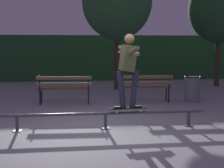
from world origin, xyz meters
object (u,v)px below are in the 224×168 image
at_px(skateboard, 128,108).
at_px(trash_can, 192,89).
at_px(park_bench_left_center, 145,85).
at_px(tree_far_right, 219,9).
at_px(park_bench_leftmost, 64,87).
at_px(tree_behind_benches, 117,1).
at_px(skateboarder, 128,64).
at_px(grind_rail, 105,116).

xyz_separation_m(skateboard, trash_can, (2.53, 2.90, -0.01)).
distance_m(skateboard, park_bench_left_center, 3.10).
bearing_deg(tree_far_right, park_bench_leftmost, -150.65).
bearing_deg(trash_can, park_bench_leftmost, 179.82).
xyz_separation_m(park_bench_left_center, tree_far_right, (3.90, 3.56, 2.68)).
distance_m(park_bench_leftmost, trash_can, 3.92).
bearing_deg(tree_behind_benches, tree_far_right, 6.34).
bearing_deg(park_bench_leftmost, tree_far_right, 29.35).
height_order(skateboarder, tree_far_right, tree_far_right).
distance_m(grind_rail, skateboard, 0.50).
distance_m(park_bench_leftmost, tree_far_right, 7.75).
distance_m(grind_rail, trash_can, 4.18).
bearing_deg(skateboarder, park_bench_left_center, 70.31).
relative_size(tree_behind_benches, trash_can, 6.14).
bearing_deg(skateboard, park_bench_left_center, 70.27).
bearing_deg(skateboarder, park_bench_leftmost, 115.61).
relative_size(skateboarder, tree_far_right, 0.34).
relative_size(park_bench_leftmost, tree_far_right, 0.35).
distance_m(skateboarder, tree_behind_benches, 6.36).
bearing_deg(skateboard, park_bench_leftmost, 115.56).
relative_size(grind_rail, park_bench_left_center, 2.66).
bearing_deg(tree_far_right, tree_behind_benches, -173.66).
relative_size(park_bench_leftmost, trash_can, 2.02).
bearing_deg(park_bench_leftmost, trash_can, -0.18).
bearing_deg(trash_can, tree_far_right, 55.93).
height_order(park_bench_leftmost, tree_far_right, tree_far_right).
height_order(tree_far_right, trash_can, tree_far_right).
xyz_separation_m(skateboard, tree_far_right, (4.95, 6.48, 2.79)).
distance_m(skateboard, trash_can, 3.85).
distance_m(grind_rail, park_bench_leftmost, 3.07).
bearing_deg(park_bench_leftmost, park_bench_left_center, 0.00).
bearing_deg(tree_far_right, skateboarder, -127.34).
bearing_deg(grind_rail, tree_far_right, 50.08).
xyz_separation_m(grind_rail, park_bench_leftmost, (-0.92, 2.91, 0.26)).
bearing_deg(skateboarder, trash_can, 48.97).
bearing_deg(skateboarder, tree_behind_benches, 84.38).
distance_m(skateboard, skateboarder, 0.94).
distance_m(park_bench_leftmost, park_bench_left_center, 2.44).
bearing_deg(grind_rail, skateboard, 0.00).
distance_m(skateboarder, trash_can, 3.96).
bearing_deg(park_bench_leftmost, skateboard, -64.44).
bearing_deg(park_bench_leftmost, grind_rail, -72.50).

